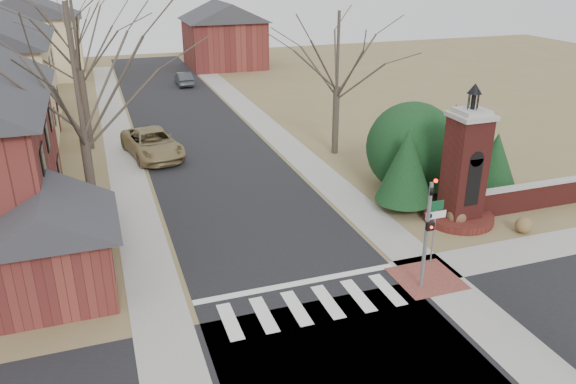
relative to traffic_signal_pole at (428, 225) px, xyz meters
name	(u,v)px	position (x,y,z in m)	size (l,w,h in m)	color
ground	(321,318)	(-4.30, -0.57, -2.59)	(120.00, 120.00, 0.00)	brown
main_street	(199,138)	(-4.30, 21.43, -2.58)	(8.00, 70.00, 0.01)	black
cross_street	(359,374)	(-4.30, -3.57, -2.58)	(120.00, 8.00, 0.01)	black
crosswalk_zone	(312,305)	(-4.30, 0.23, -2.58)	(8.00, 2.20, 0.02)	silver
stop_bar	(298,283)	(-4.30, 1.73, -2.58)	(8.00, 0.35, 0.02)	silver
sidewalk_right_main	(271,130)	(0.90, 21.43, -2.58)	(2.00, 60.00, 0.02)	gray
sidewalk_left	(120,145)	(-9.50, 21.43, -2.58)	(2.00, 60.00, 0.02)	gray
curb_apron	(427,278)	(0.50, 0.43, -2.57)	(2.40, 2.40, 0.02)	brown
traffic_signal_pole	(428,225)	(0.00, 0.00, 0.00)	(0.28, 0.41, 4.50)	slate
sign_post	(435,220)	(1.29, 1.41, -0.64)	(0.90, 0.07, 2.75)	slate
brick_gate_monument	(464,178)	(4.70, 4.42, -0.42)	(3.20, 3.20, 6.47)	maroon
brick_garden_wall	(538,195)	(9.20, 4.43, -1.93)	(7.50, 0.50, 1.30)	maroon
garage_left	(49,240)	(-12.82, 3.92, -0.35)	(4.80, 4.80, 4.29)	maroon
house_distant_left	(27,35)	(-16.31, 47.42, 1.66)	(10.80, 8.80, 8.53)	#CEBE89
house_distant_right	(224,33)	(3.69, 47.42, 1.06)	(8.80, 8.80, 7.30)	maroon
evergreen_near	(406,165)	(2.90, 6.43, -0.29)	(2.80, 2.80, 4.10)	#473D33
evergreen_mid	(452,145)	(6.20, 7.63, 0.01)	(3.40, 3.40, 4.70)	#473D33
evergreen_far	(495,159)	(8.20, 6.63, -0.69)	(2.40, 2.40, 3.30)	#473D33
evergreen_mass	(412,144)	(4.70, 8.93, -0.19)	(4.80, 4.80, 4.80)	black
bare_tree_0	(73,60)	(-11.30, 8.43, 5.11)	(8.05, 8.05, 11.15)	#473D33
bare_tree_1	(73,19)	(-11.30, 21.43, 5.44)	(8.40, 8.40, 11.64)	#473D33
bare_tree_2	(69,17)	(-11.80, 34.43, 4.44)	(7.35, 7.35, 10.19)	#473D33
bare_tree_3	(338,44)	(3.20, 15.43, 4.10)	(7.00, 7.00, 9.70)	#473D33
pickup_truck	(152,144)	(-7.70, 18.50, -1.76)	(2.75, 5.95, 1.65)	olive
distant_car	(184,79)	(-2.37, 38.80, -1.95)	(1.35, 3.87, 1.28)	#393D42
dry_shrub_left	(457,217)	(4.30, 4.03, -2.14)	(0.89, 0.89, 0.89)	brown
dry_shrub_right	(523,225)	(6.70, 2.43, -2.22)	(0.74, 0.74, 0.74)	brown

